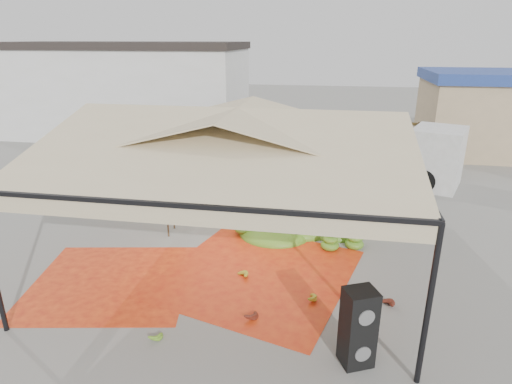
% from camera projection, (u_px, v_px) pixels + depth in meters
% --- Properties ---
extents(ground, '(90.00, 90.00, 0.00)m').
position_uv_depth(ground, '(239.00, 254.00, 11.77)').
color(ground, slate).
rests_on(ground, ground).
extents(canopy_tent, '(8.10, 8.10, 4.00)m').
position_uv_depth(canopy_tent, '(238.00, 136.00, 10.65)').
color(canopy_tent, black).
rests_on(canopy_tent, ground).
extents(building_white, '(14.30, 6.30, 5.40)m').
position_uv_depth(building_white, '(124.00, 90.00, 25.45)').
color(building_white, silver).
rests_on(building_white, ground).
extents(building_tan, '(6.30, 5.30, 4.10)m').
position_uv_depth(building_tan, '(487.00, 113.00, 21.47)').
color(building_tan, tan).
rests_on(building_tan, ground).
extents(tarp_left, '(4.31, 4.17, 0.01)m').
position_uv_depth(tarp_left, '(112.00, 281.00, 10.45)').
color(tarp_left, '#EC5216').
rests_on(tarp_left, ground).
extents(tarp_right, '(5.42, 5.57, 0.01)m').
position_uv_depth(tarp_right, '(258.00, 273.00, 10.82)').
color(tarp_right, '#D64714').
rests_on(tarp_right, ground).
extents(banana_heap, '(6.14, 5.32, 1.18)m').
position_uv_depth(banana_heap, '(292.00, 205.00, 13.61)').
color(banana_heap, '#3D7117').
rests_on(banana_heap, ground).
extents(hand_yellow_a, '(0.53, 0.45, 0.22)m').
position_uv_depth(hand_yellow_a, '(309.00, 295.00, 9.68)').
color(hand_yellow_a, gold).
rests_on(hand_yellow_a, ground).
extents(hand_yellow_b, '(0.63, 0.62, 0.22)m').
position_uv_depth(hand_yellow_b, '(240.00, 274.00, 10.56)').
color(hand_yellow_b, gold).
rests_on(hand_yellow_b, ground).
extents(hand_red_a, '(0.62, 0.59, 0.22)m').
position_uv_depth(hand_red_a, '(249.00, 312.00, 9.08)').
color(hand_red_a, '#5C1C15').
rests_on(hand_red_a, ground).
extents(hand_red_b, '(0.64, 0.62, 0.22)m').
position_uv_depth(hand_red_b, '(386.00, 303.00, 9.42)').
color(hand_red_b, maroon).
rests_on(hand_red_b, ground).
extents(hand_green, '(0.54, 0.51, 0.19)m').
position_uv_depth(hand_green, '(154.00, 334.00, 8.46)').
color(hand_green, '#477C19').
rests_on(hand_green, ground).
extents(hanging_bunches, '(1.74, 0.24, 0.20)m').
position_uv_depth(hanging_bunches, '(203.00, 164.00, 10.72)').
color(hanging_bunches, '#40801A').
rests_on(hanging_bunches, ground).
extents(speaker_stack, '(0.70, 0.66, 1.51)m').
position_uv_depth(speaker_stack, '(358.00, 327.00, 7.60)').
color(speaker_stack, black).
rests_on(speaker_stack, ground).
extents(banana_leaves, '(0.96, 1.36, 3.70)m').
position_uv_depth(banana_leaves, '(167.00, 229.00, 13.31)').
color(banana_leaves, '#287820').
rests_on(banana_leaves, ground).
extents(vendor, '(0.69, 0.48, 1.80)m').
position_uv_depth(vendor, '(266.00, 165.00, 16.78)').
color(vendor, gray).
rests_on(vendor, ground).
extents(truck_left, '(6.24, 2.33, 2.12)m').
position_uv_depth(truck_left, '(268.00, 144.00, 18.34)').
color(truck_left, '#52371B').
rests_on(truck_left, ground).
extents(truck_right, '(7.19, 4.61, 2.34)m').
position_uv_depth(truck_right, '(381.00, 144.00, 17.82)').
color(truck_right, '#533E1B').
rests_on(truck_right, ground).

